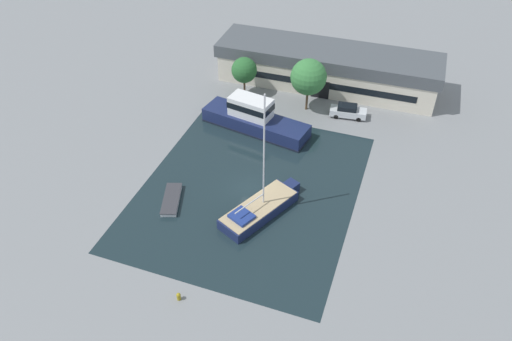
{
  "coord_description": "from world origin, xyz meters",
  "views": [
    {
      "loc": [
        13.72,
        -36.53,
        34.92
      ],
      "look_at": [
        0.0,
        1.98,
        1.0
      ],
      "focal_mm": 35.0,
      "sensor_mm": 36.0,
      "label": 1
    }
  ],
  "objects_px": {
    "quay_tree_near_building": "(309,77)",
    "quay_tree_by_water": "(244,70)",
    "motor_cruiser": "(254,118)",
    "warehouse_building": "(327,67)",
    "parked_car": "(348,111)",
    "small_dinghy": "(171,200)",
    "sailboat_moored": "(260,208)"
  },
  "relations": [
    {
      "from": "warehouse_building",
      "to": "small_dinghy",
      "type": "xyz_separation_m",
      "value": [
        -9.22,
        -28.48,
        -2.39
      ]
    },
    {
      "from": "sailboat_moored",
      "to": "motor_cruiser",
      "type": "bearing_deg",
      "value": 137.01
    },
    {
      "from": "quay_tree_near_building",
      "to": "motor_cruiser",
      "type": "distance_m",
      "value": 8.6
    },
    {
      "from": "quay_tree_by_water",
      "to": "sailboat_moored",
      "type": "xyz_separation_m",
      "value": [
        9.43,
        -20.7,
        -2.97
      ]
    },
    {
      "from": "quay_tree_by_water",
      "to": "sailboat_moored",
      "type": "relative_size",
      "value": 0.4
    },
    {
      "from": "motor_cruiser",
      "to": "quay_tree_by_water",
      "type": "bearing_deg",
      "value": 39.02
    },
    {
      "from": "quay_tree_near_building",
      "to": "quay_tree_by_water",
      "type": "distance_m",
      "value": 8.83
    },
    {
      "from": "quay_tree_near_building",
      "to": "sailboat_moored",
      "type": "distance_m",
      "value": 20.39
    },
    {
      "from": "quay_tree_by_water",
      "to": "parked_car",
      "type": "height_order",
      "value": "quay_tree_by_water"
    },
    {
      "from": "quay_tree_by_water",
      "to": "sailboat_moored",
      "type": "distance_m",
      "value": 22.94
    },
    {
      "from": "warehouse_building",
      "to": "quay_tree_near_building",
      "type": "bearing_deg",
      "value": -98.08
    },
    {
      "from": "quay_tree_by_water",
      "to": "small_dinghy",
      "type": "distance_m",
      "value": 22.42
    },
    {
      "from": "sailboat_moored",
      "to": "warehouse_building",
      "type": "bearing_deg",
      "value": 114.55
    },
    {
      "from": "quay_tree_near_building",
      "to": "quay_tree_by_water",
      "type": "xyz_separation_m",
      "value": [
        -8.75,
        0.71,
        -0.99
      ]
    },
    {
      "from": "sailboat_moored",
      "to": "motor_cruiser",
      "type": "relative_size",
      "value": 0.98
    },
    {
      "from": "small_dinghy",
      "to": "warehouse_building",
      "type": "bearing_deg",
      "value": -126.49
    },
    {
      "from": "warehouse_building",
      "to": "quay_tree_near_building",
      "type": "height_order",
      "value": "quay_tree_near_building"
    },
    {
      "from": "parked_car",
      "to": "sailboat_moored",
      "type": "height_order",
      "value": "sailboat_moored"
    },
    {
      "from": "warehouse_building",
      "to": "quay_tree_by_water",
      "type": "xyz_separation_m",
      "value": [
        -9.61,
        -6.32,
        1.0
      ]
    },
    {
      "from": "parked_car",
      "to": "motor_cruiser",
      "type": "relative_size",
      "value": 0.34
    },
    {
      "from": "quay_tree_by_water",
      "to": "motor_cruiser",
      "type": "xyz_separation_m",
      "value": [
        3.9,
        -7.07,
        -2.17
      ]
    },
    {
      "from": "warehouse_building",
      "to": "quay_tree_near_building",
      "type": "distance_m",
      "value": 7.35
    },
    {
      "from": "quay_tree_by_water",
      "to": "sailboat_moored",
      "type": "bearing_deg",
      "value": -65.5
    },
    {
      "from": "warehouse_building",
      "to": "parked_car",
      "type": "distance_m",
      "value": 8.53
    },
    {
      "from": "quay_tree_near_building",
      "to": "quay_tree_by_water",
      "type": "relative_size",
      "value": 1.29
    },
    {
      "from": "warehouse_building",
      "to": "motor_cruiser",
      "type": "height_order",
      "value": "warehouse_building"
    },
    {
      "from": "quay_tree_near_building",
      "to": "small_dinghy",
      "type": "relative_size",
      "value": 1.4
    },
    {
      "from": "quay_tree_near_building",
      "to": "warehouse_building",
      "type": "bearing_deg",
      "value": 82.98
    },
    {
      "from": "quay_tree_by_water",
      "to": "parked_car",
      "type": "xyz_separation_m",
      "value": [
        14.1,
        -0.71,
        -2.8
      ]
    },
    {
      "from": "sailboat_moored",
      "to": "motor_cruiser",
      "type": "xyz_separation_m",
      "value": [
        -5.53,
        13.63,
        0.8
      ]
    },
    {
      "from": "parked_car",
      "to": "sailboat_moored",
      "type": "xyz_separation_m",
      "value": [
        -4.67,
        -19.99,
        -0.17
      ]
    },
    {
      "from": "motor_cruiser",
      "to": "sailboat_moored",
      "type": "bearing_deg",
      "value": -147.82
    }
  ]
}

